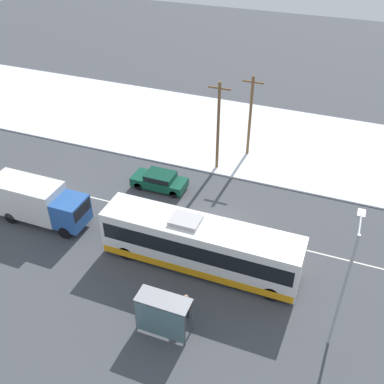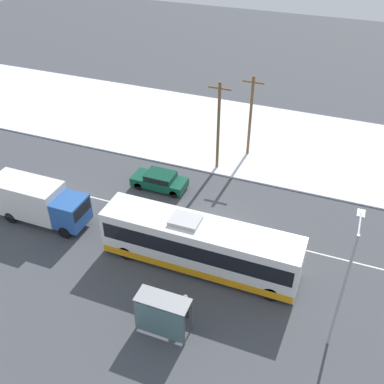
{
  "view_description": "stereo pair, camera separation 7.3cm",
  "coord_description": "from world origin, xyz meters",
  "px_view_note": "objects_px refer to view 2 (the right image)",
  "views": [
    {
      "loc": [
        7.39,
        -23.12,
        20.47
      ],
      "look_at": [
        -2.17,
        1.62,
        1.4
      ],
      "focal_mm": 42.0,
      "sensor_mm": 36.0,
      "label": 1
    },
    {
      "loc": [
        7.46,
        -23.09,
        20.47
      ],
      "look_at": [
        -2.17,
        1.62,
        1.4
      ],
      "focal_mm": 42.0,
      "sensor_mm": 36.0,
      "label": 2
    }
  ],
  "objects_px": {
    "pedestrian_at_stop": "(185,304)",
    "city_bus": "(200,245)",
    "box_truck": "(38,201)",
    "utility_pole_roadside": "(218,125)",
    "sedan_car": "(160,180)",
    "bus_shelter": "(161,313)",
    "streetlamp": "(346,275)",
    "utility_pole_snowlot": "(251,115)"
  },
  "relations": [
    {
      "from": "bus_shelter",
      "to": "city_bus",
      "type": "bearing_deg",
      "value": 89.27
    },
    {
      "from": "sedan_car",
      "to": "utility_pole_roadside",
      "type": "xyz_separation_m",
      "value": [
        3.24,
        4.41,
        3.23
      ]
    },
    {
      "from": "box_truck",
      "to": "streetlamp",
      "type": "relative_size",
      "value": 0.92
    },
    {
      "from": "pedestrian_at_stop",
      "to": "bus_shelter",
      "type": "relative_size",
      "value": 0.61
    },
    {
      "from": "bus_shelter",
      "to": "utility_pole_snowlot",
      "type": "xyz_separation_m",
      "value": [
        -0.77,
        19.92,
        2.11
      ]
    },
    {
      "from": "sedan_car",
      "to": "utility_pole_snowlot",
      "type": "relative_size",
      "value": 0.6
    },
    {
      "from": "pedestrian_at_stop",
      "to": "utility_pole_roadside",
      "type": "height_order",
      "value": "utility_pole_roadside"
    },
    {
      "from": "city_bus",
      "to": "streetlamp",
      "type": "xyz_separation_m",
      "value": [
        8.41,
        -2.54,
        3.02
      ]
    },
    {
      "from": "city_bus",
      "to": "sedan_car",
      "type": "xyz_separation_m",
      "value": [
        -5.89,
        6.87,
        -0.96
      ]
    },
    {
      "from": "streetlamp",
      "to": "utility_pole_roadside",
      "type": "bearing_deg",
      "value": 128.67
    },
    {
      "from": "pedestrian_at_stop",
      "to": "streetlamp",
      "type": "distance_m",
      "value": 8.66
    },
    {
      "from": "box_truck",
      "to": "sedan_car",
      "type": "xyz_separation_m",
      "value": [
        6.27,
        6.68,
        -0.92
      ]
    },
    {
      "from": "city_bus",
      "to": "utility_pole_roadside",
      "type": "height_order",
      "value": "utility_pole_roadside"
    },
    {
      "from": "city_bus",
      "to": "bus_shelter",
      "type": "bearing_deg",
      "value": -90.73
    },
    {
      "from": "utility_pole_snowlot",
      "to": "utility_pole_roadside",
      "type": "bearing_deg",
      "value": -120.38
    },
    {
      "from": "bus_shelter",
      "to": "utility_pole_snowlot",
      "type": "bearing_deg",
      "value": 92.21
    },
    {
      "from": "city_bus",
      "to": "bus_shelter",
      "type": "relative_size",
      "value": 4.28
    },
    {
      "from": "bus_shelter",
      "to": "utility_pole_snowlot",
      "type": "relative_size",
      "value": 0.4
    },
    {
      "from": "sedan_car",
      "to": "bus_shelter",
      "type": "distance_m",
      "value": 13.75
    },
    {
      "from": "sedan_car",
      "to": "streetlamp",
      "type": "bearing_deg",
      "value": 146.66
    },
    {
      "from": "city_bus",
      "to": "streetlamp",
      "type": "distance_m",
      "value": 9.29
    },
    {
      "from": "pedestrian_at_stop",
      "to": "city_bus",
      "type": "bearing_deg",
      "value": 99.87
    },
    {
      "from": "utility_pole_roadside",
      "to": "pedestrian_at_stop",
      "type": "bearing_deg",
      "value": -77.68
    },
    {
      "from": "utility_pole_roadside",
      "to": "utility_pole_snowlot",
      "type": "height_order",
      "value": "utility_pole_roadside"
    },
    {
      "from": "box_truck",
      "to": "pedestrian_at_stop",
      "type": "height_order",
      "value": "box_truck"
    },
    {
      "from": "city_bus",
      "to": "pedestrian_at_stop",
      "type": "distance_m",
      "value": 4.22
    },
    {
      "from": "city_bus",
      "to": "streetlamp",
      "type": "height_order",
      "value": "streetlamp"
    },
    {
      "from": "bus_shelter",
      "to": "utility_pole_roadside",
      "type": "relative_size",
      "value": 0.38
    },
    {
      "from": "pedestrian_at_stop",
      "to": "utility_pole_snowlot",
      "type": "height_order",
      "value": "utility_pole_snowlot"
    },
    {
      "from": "utility_pole_roadside",
      "to": "city_bus",
      "type": "bearing_deg",
      "value": -76.8
    },
    {
      "from": "sedan_car",
      "to": "utility_pole_roadside",
      "type": "relative_size",
      "value": 0.57
    },
    {
      "from": "box_truck",
      "to": "utility_pole_snowlot",
      "type": "relative_size",
      "value": 0.97
    },
    {
      "from": "utility_pole_snowlot",
      "to": "city_bus",
      "type": "bearing_deg",
      "value": -86.65
    },
    {
      "from": "sedan_car",
      "to": "utility_pole_snowlot",
      "type": "xyz_separation_m",
      "value": [
        5.05,
        7.49,
        3.03
      ]
    },
    {
      "from": "streetlamp",
      "to": "utility_pole_roadside",
      "type": "height_order",
      "value": "utility_pole_roadside"
    },
    {
      "from": "box_truck",
      "to": "utility_pole_roadside",
      "type": "bearing_deg",
      "value": 49.37
    },
    {
      "from": "pedestrian_at_stop",
      "to": "utility_pole_snowlot",
      "type": "xyz_separation_m",
      "value": [
        -1.56,
        18.47,
        2.69
      ]
    },
    {
      "from": "streetlamp",
      "to": "utility_pole_roadside",
      "type": "distance_m",
      "value": 17.71
    },
    {
      "from": "sedan_car",
      "to": "utility_pole_roadside",
      "type": "height_order",
      "value": "utility_pole_roadside"
    },
    {
      "from": "sedan_car",
      "to": "utility_pole_roadside",
      "type": "distance_m",
      "value": 6.36
    },
    {
      "from": "bus_shelter",
      "to": "streetlamp",
      "type": "height_order",
      "value": "streetlamp"
    },
    {
      "from": "box_truck",
      "to": "utility_pole_snowlot",
      "type": "bearing_deg",
      "value": 51.38
    }
  ]
}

